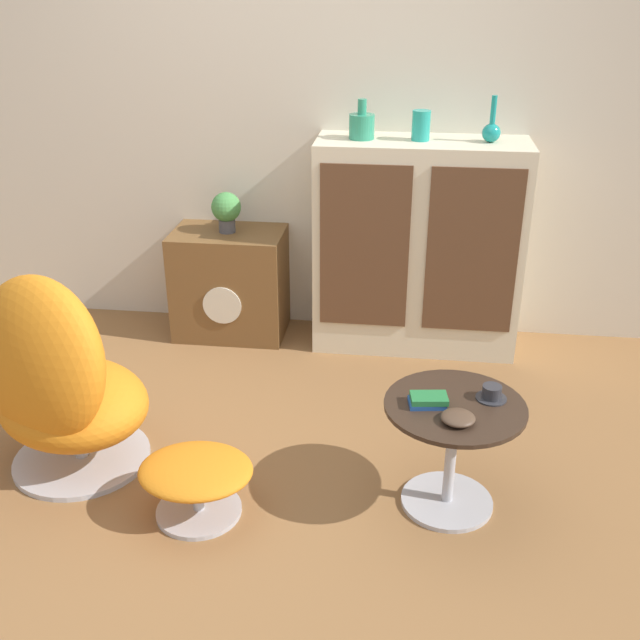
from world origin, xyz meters
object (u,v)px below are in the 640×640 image
object	(u,v)px
teacup	(492,394)
vase_inner_left	(421,125)
egg_chair	(58,384)
coffee_table	(452,441)
vase_leftmost	(362,125)
sideboard	(417,247)
potted_plant	(226,209)
book_stack	(428,400)
bowl	(458,418)
tv_console	(230,283)
vase_inner_right	(492,130)
ottoman	(196,476)

from	to	relation	value
teacup	vase_inner_left	bearing A→B (deg)	102.86
egg_chair	coffee_table	bearing A→B (deg)	-1.46
vase_inner_left	vase_leftmost	bearing A→B (deg)	180.00
sideboard	potted_plant	distance (m)	1.08
vase_inner_left	book_stack	bearing A→B (deg)	-87.10
book_stack	bowl	distance (m)	0.15
tv_console	vase_leftmost	size ratio (longest dim) A/B	3.12
coffee_table	vase_inner_right	xyz separation A→B (m)	(0.18, 1.44, 0.92)
vase_inner_left	book_stack	xyz separation A→B (m)	(0.07, -1.46, -0.75)
coffee_table	bowl	distance (m)	0.22
vase_inner_right	ottoman	bearing A→B (deg)	-125.59
vase_leftmost	vase_inner_right	distance (m)	0.66
tv_console	egg_chair	world-z (taller)	egg_chair
egg_chair	vase_inner_left	bearing A→B (deg)	44.27
sideboard	book_stack	xyz separation A→B (m)	(0.06, -1.46, -0.09)
sideboard	tv_console	bearing A→B (deg)	179.71
ottoman	vase_inner_left	bearing A→B (deg)	63.61
bowl	tv_console	bearing A→B (deg)	128.12
tv_console	egg_chair	size ratio (longest dim) A/B	0.68
tv_console	ottoman	bearing A→B (deg)	-81.52
sideboard	bowl	size ratio (longest dim) A/B	9.15
sideboard	vase_inner_right	xyz separation A→B (m)	(0.34, 0.00, 0.64)
egg_chair	vase_inner_right	distance (m)	2.42
egg_chair	ottoman	size ratio (longest dim) A/B	2.06
egg_chair	vase_leftmost	xyz separation A→B (m)	(1.14, 1.40, 0.81)
sideboard	vase_leftmost	xyz separation A→B (m)	(-0.32, 0.00, 0.65)
coffee_table	tv_console	bearing A→B (deg)	130.33
potted_plant	sideboard	bearing A→B (deg)	-0.32
vase_leftmost	potted_plant	world-z (taller)	vase_leftmost
sideboard	vase_inner_left	distance (m)	0.66
ottoman	coffee_table	distance (m)	1.01
vase_leftmost	teacup	distance (m)	1.69
ottoman	vase_leftmost	xyz separation A→B (m)	(0.50, 1.63, 1.06)
teacup	bowl	world-z (taller)	teacup
egg_chair	bowl	world-z (taller)	egg_chair
ottoman	vase_leftmost	distance (m)	2.00
teacup	coffee_table	bearing A→B (deg)	-157.21
vase_inner_right	bowl	bearing A→B (deg)	-96.38
vase_leftmost	vase_inner_left	xyz separation A→B (m)	(0.30, 0.00, 0.01)
book_stack	vase_leftmost	bearing A→B (deg)	104.51
tv_console	egg_chair	distance (m)	1.46
sideboard	ottoman	size ratio (longest dim) A/B	2.59
egg_chair	teacup	xyz separation A→B (m)	(1.76, 0.02, 0.07)
vase_inner_right	potted_plant	bearing A→B (deg)	179.91
sideboard	egg_chair	world-z (taller)	sideboard
book_stack	teacup	bearing A→B (deg)	17.43
bowl	vase_inner_right	bearing A→B (deg)	83.62
book_stack	bowl	bearing A→B (deg)	-44.15
tv_console	vase_inner_right	distance (m)	1.68
ottoman	vase_inner_left	size ratio (longest dim) A/B	2.97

